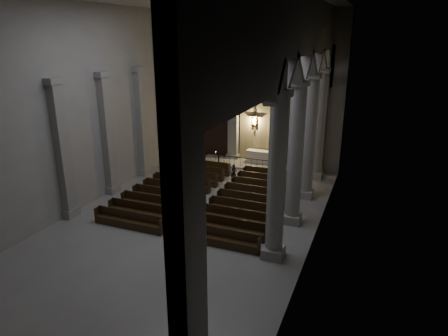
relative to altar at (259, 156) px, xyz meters
name	(u,v)px	position (x,y,z in m)	size (l,w,h in m)	color
room	(190,86)	(-0.58, -11.18, 6.95)	(24.00, 24.10, 12.00)	gray
sanctuary_wall	(255,82)	(-0.58, 0.36, 5.96)	(14.00, 0.77, 12.00)	gray
right_arcade	(299,83)	(4.92, -9.85, 7.18)	(1.00, 24.00, 12.00)	gray
left_pilasters	(126,130)	(-7.33, -7.68, 3.26)	(0.60, 13.00, 8.03)	gray
sanctuary_step	(250,164)	(-0.58, -0.58, -0.58)	(8.50, 2.60, 0.15)	gray
altar	(259,156)	(0.00, 0.00, 0.00)	(1.96, 0.78, 1.00)	beige
altar_rail	(246,161)	(-0.58, -1.60, -0.04)	(4.73, 0.09, 0.93)	black
candle_stand_left	(216,162)	(-3.05, -1.90, -0.31)	(0.21, 0.21, 1.27)	#925D2D
candle_stand_right	(278,168)	(2.04, -1.66, -0.26)	(0.24, 0.24, 1.45)	#925D2D
pews	(210,197)	(-0.58, -8.67, -0.34)	(9.65, 10.48, 0.95)	black
worshipper	(234,173)	(-0.46, -4.67, 0.00)	(0.47, 0.31, 1.30)	black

